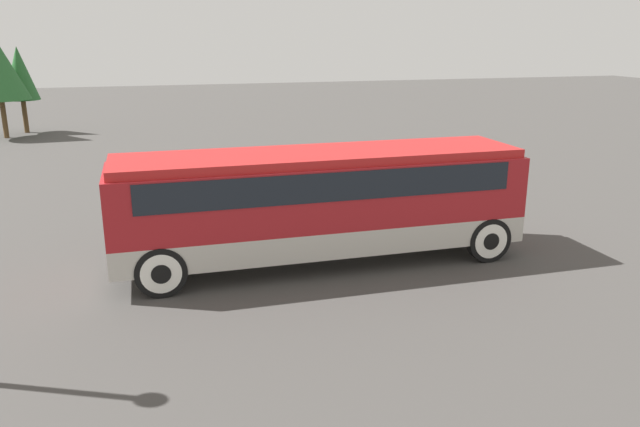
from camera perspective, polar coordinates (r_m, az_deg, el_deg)
The scene contains 5 objects.
ground_plane at distance 16.56m, azimuth 0.00°, elevation -4.43°, with size 120.00×120.00×0.00m, color #423F3D.
tour_bus at distance 16.04m, azimuth 0.33°, elevation 1.65°, with size 10.50×2.64×2.96m.
parked_car_near at distance 25.86m, azimuth 4.64°, elevation 4.73°, with size 4.67×1.87×1.43m.
parked_car_mid at distance 23.36m, azimuth -4.83°, elevation 3.49°, with size 4.78×1.97×1.41m.
tree_center at distance 41.73m, azimuth -25.77°, elevation 11.43°, with size 2.01×2.01×5.08m.
Camera 1 is at (-4.24, -14.90, 5.84)m, focal length 35.00 mm.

